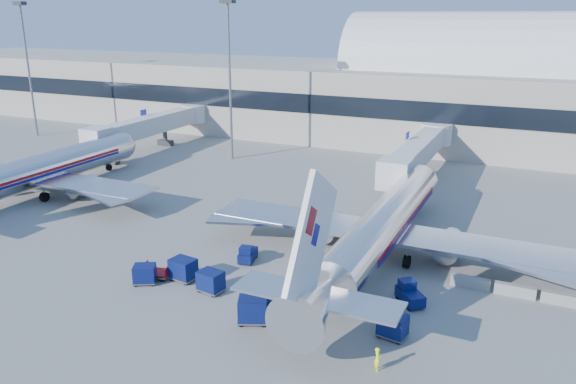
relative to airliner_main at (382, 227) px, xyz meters
The scene contains 21 objects.
ground 11.35m from the airliner_main, 155.75° to the right, with size 260.00×260.00×0.00m, color gray.
terminal 56.80m from the airliner_main, 114.64° to the left, with size 170.00×28.15×21.00m.
airliner_main is the anchor object (origin of this frame).
airliner_mid 42.00m from the airliner_main, behind, with size 32.00×37.26×12.07m.
jetbridge_near 26.43m from the airliner_main, 95.22° to the left, with size 4.40×27.50×6.25m.
jetbridge_mid 51.62m from the airliner_main, 149.36° to the left, with size 4.40×27.50×6.25m.
mast_far_west 75.44m from the airliner_main, 159.99° to the left, with size 2.00×1.20×22.60m.
mast_west 41.12m from the airliner_main, 139.64° to the left, with size 2.00×1.20×22.60m.
barrier_near 8.74m from the airliner_main, 17.39° to the right, with size 3.00×0.55×0.90m, color #9E9E96.
barrier_mid 11.84m from the airliner_main, 12.50° to the right, with size 3.00×0.55×0.90m, color #9E9E96.
barrier_far 15.02m from the airliner_main, ahead, with size 3.00×0.55×0.90m, color #9E9E96.
tug_lead 13.35m from the airliner_main, 111.96° to the right, with size 2.29×1.47×1.38m.
tug_right 8.44m from the airliner_main, 58.73° to the right, with size 2.64×2.76×1.66m.
tug_left 11.91m from the airliner_main, 151.37° to the right, with size 1.67×2.59×1.56m.
cart_train_a 15.61m from the airliner_main, 130.82° to the right, with size 2.14×1.75×1.71m.
cart_train_b 17.27m from the airliner_main, 140.52° to the right, with size 2.24×1.83×1.81m.
cart_train_c 20.29m from the airliner_main, 140.89° to the right, with size 2.22×2.04×1.57m.
cart_solo_near 15.30m from the airliner_main, 109.32° to the right, with size 2.55×2.29×1.84m.
cart_solo_far 12.98m from the airliner_main, 70.41° to the right, with size 2.10×1.73×1.67m.
cart_open_red 19.40m from the airliner_main, 143.15° to the right, with size 2.50×2.03×0.59m.
ramp_worker 16.79m from the airliner_main, 74.61° to the right, with size 0.56×0.37×1.54m, color #EAFF1A.
Camera 1 is at (21.79, -40.22, 20.56)m, focal length 35.00 mm.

